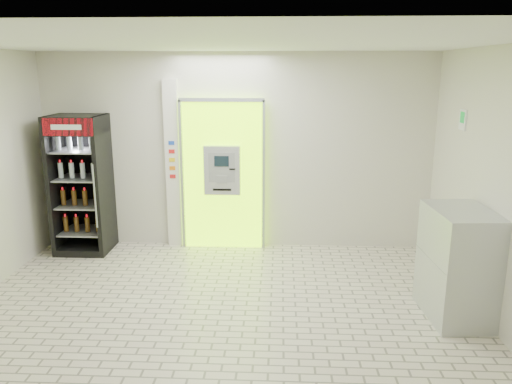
{
  "coord_description": "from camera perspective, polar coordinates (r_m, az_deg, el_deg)",
  "views": [
    {
      "loc": [
        0.67,
        -5.07,
        2.75
      ],
      "look_at": [
        0.37,
        1.2,
        1.19
      ],
      "focal_mm": 35.0,
      "sensor_mm": 36.0,
      "label": 1
    }
  ],
  "objects": [
    {
      "name": "ground",
      "position": [
        5.81,
        -4.35,
        -14.39
      ],
      "size": [
        6.0,
        6.0,
        0.0
      ],
      "primitive_type": "plane",
      "color": "beige",
      "rests_on": "ground"
    },
    {
      "name": "room_shell",
      "position": [
        5.2,
        -4.72,
        3.8
      ],
      "size": [
        6.0,
        6.0,
        6.0
      ],
      "color": "beige",
      "rests_on": "ground"
    },
    {
      "name": "atm_assembly",
      "position": [
        7.7,
        -3.8,
        2.07
      ],
      "size": [
        1.3,
        0.24,
        2.33
      ],
      "color": "#92EE00",
      "rests_on": "ground"
    },
    {
      "name": "pillar",
      "position": [
        7.84,
        -9.47,
        3.08
      ],
      "size": [
        0.22,
        0.11,
        2.6
      ],
      "color": "silver",
      "rests_on": "ground"
    },
    {
      "name": "beverage_cooler",
      "position": [
        8.01,
        -19.27,
        0.54
      ],
      "size": [
        0.78,
        0.74,
        2.09
      ],
      "rotation": [
        0.0,
        0.0,
        -0.0
      ],
      "color": "black",
      "rests_on": "ground"
    },
    {
      "name": "steel_cabinet",
      "position": [
        6.06,
        22.08,
        -7.65
      ],
      "size": [
        0.7,
        0.98,
        1.26
      ],
      "rotation": [
        0.0,
        0.0,
        0.07
      ],
      "color": "#B1B4B9",
      "rests_on": "ground"
    },
    {
      "name": "exit_sign",
      "position": [
        6.9,
        22.57,
        7.65
      ],
      "size": [
        0.02,
        0.22,
        0.26
      ],
      "color": "white",
      "rests_on": "room_shell"
    }
  ]
}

